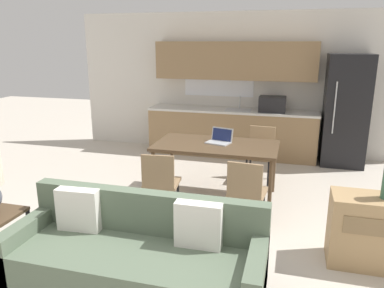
{
  "coord_description": "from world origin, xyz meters",
  "views": [
    {
      "loc": [
        1.12,
        -2.71,
        2.15
      ],
      "look_at": [
        -0.03,
        1.5,
        0.95
      ],
      "focal_mm": 35.0,
      "sensor_mm": 36.0,
      "label": 1
    }
  ],
  "objects_px": {
    "refrigerator": "(345,111)",
    "dining_chair_near_right": "(246,190)",
    "credenza": "(383,233)",
    "laptop": "(220,139)",
    "dining_table": "(216,148)",
    "dining_chair_far_right": "(261,151)",
    "dining_chair_near_left": "(161,181)",
    "couch": "(137,256)"
  },
  "relations": [
    {
      "from": "refrigerator",
      "to": "laptop",
      "type": "height_order",
      "value": "refrigerator"
    },
    {
      "from": "dining_table",
      "to": "dining_chair_near_left",
      "type": "height_order",
      "value": "dining_chair_near_left"
    },
    {
      "from": "dining_table",
      "to": "couch",
      "type": "height_order",
      "value": "couch"
    },
    {
      "from": "laptop",
      "to": "dining_table",
      "type": "bearing_deg",
      "value": -92.27
    },
    {
      "from": "couch",
      "to": "credenza",
      "type": "bearing_deg",
      "value": 24.54
    },
    {
      "from": "dining_chair_far_right",
      "to": "dining_chair_near_right",
      "type": "distance_m",
      "value": 1.68
    },
    {
      "from": "credenza",
      "to": "dining_chair_near_right",
      "type": "relative_size",
      "value": 1.18
    },
    {
      "from": "dining_table",
      "to": "credenza",
      "type": "bearing_deg",
      "value": -33.24
    },
    {
      "from": "dining_table",
      "to": "dining_chair_near_right",
      "type": "height_order",
      "value": "dining_chair_near_right"
    },
    {
      "from": "couch",
      "to": "dining_chair_near_right",
      "type": "distance_m",
      "value": 1.61
    },
    {
      "from": "dining_chair_near_right",
      "to": "dining_chair_near_left",
      "type": "bearing_deg",
      "value": 3.51
    },
    {
      "from": "dining_chair_near_right",
      "to": "dining_table",
      "type": "bearing_deg",
      "value": -52.43
    },
    {
      "from": "dining_table",
      "to": "laptop",
      "type": "xyz_separation_m",
      "value": [
        0.03,
        0.1,
        0.11
      ]
    },
    {
      "from": "refrigerator",
      "to": "dining_chair_far_right",
      "type": "bearing_deg",
      "value": -137.83
    },
    {
      "from": "dining_table",
      "to": "dining_chair_far_right",
      "type": "height_order",
      "value": "dining_chair_far_right"
    },
    {
      "from": "dining_table",
      "to": "dining_chair_near_right",
      "type": "distance_m",
      "value": 1.01
    },
    {
      "from": "dining_table",
      "to": "dining_chair_far_right",
      "type": "bearing_deg",
      "value": 57.41
    },
    {
      "from": "credenza",
      "to": "dining_chair_far_right",
      "type": "bearing_deg",
      "value": 123.12
    },
    {
      "from": "refrigerator",
      "to": "credenza",
      "type": "height_order",
      "value": "refrigerator"
    },
    {
      "from": "couch",
      "to": "laptop",
      "type": "xyz_separation_m",
      "value": [
        0.26,
        2.34,
        0.48
      ]
    },
    {
      "from": "couch",
      "to": "dining_chair_near_right",
      "type": "bearing_deg",
      "value": 61.55
    },
    {
      "from": "dining_chair_near_right",
      "to": "laptop",
      "type": "xyz_separation_m",
      "value": [
        -0.5,
        0.93,
        0.35
      ]
    },
    {
      "from": "couch",
      "to": "dining_table",
      "type": "bearing_deg",
      "value": 84.12
    },
    {
      "from": "dining_table",
      "to": "dining_chair_near_right",
      "type": "bearing_deg",
      "value": -57.25
    },
    {
      "from": "dining_chair_near_left",
      "to": "laptop",
      "type": "height_order",
      "value": "laptop"
    },
    {
      "from": "refrigerator",
      "to": "dining_chair_near_right",
      "type": "bearing_deg",
      "value": -115.01
    },
    {
      "from": "dining_chair_far_right",
      "to": "dining_chair_near_right",
      "type": "relative_size",
      "value": 1.0
    },
    {
      "from": "credenza",
      "to": "refrigerator",
      "type": "bearing_deg",
      "value": 90.61
    },
    {
      "from": "credenza",
      "to": "laptop",
      "type": "height_order",
      "value": "laptop"
    },
    {
      "from": "dining_table",
      "to": "couch",
      "type": "relative_size",
      "value": 0.76
    },
    {
      "from": "dining_chair_far_right",
      "to": "dining_chair_near_right",
      "type": "height_order",
      "value": "same"
    },
    {
      "from": "credenza",
      "to": "dining_chair_near_left",
      "type": "distance_m",
      "value": 2.49
    },
    {
      "from": "dining_table",
      "to": "credenza",
      "type": "distance_m",
      "value": 2.32
    },
    {
      "from": "dining_table",
      "to": "laptop",
      "type": "distance_m",
      "value": 0.15
    },
    {
      "from": "credenza",
      "to": "laptop",
      "type": "bearing_deg",
      "value": 144.29
    },
    {
      "from": "refrigerator",
      "to": "dining_chair_near_right",
      "type": "height_order",
      "value": "refrigerator"
    },
    {
      "from": "credenza",
      "to": "dining_chair_near_left",
      "type": "xyz_separation_m",
      "value": [
        -2.45,
        0.45,
        0.12
      ]
    },
    {
      "from": "dining_chair_far_right",
      "to": "dining_chair_near_right",
      "type": "bearing_deg",
      "value": -86.69
    },
    {
      "from": "refrigerator",
      "to": "couch",
      "type": "bearing_deg",
      "value": -116.16
    },
    {
      "from": "dining_chair_far_right",
      "to": "dining_chair_near_right",
      "type": "xyz_separation_m",
      "value": [
        -0.01,
        -1.68,
        0.0
      ]
    },
    {
      "from": "credenza",
      "to": "couch",
      "type": "bearing_deg",
      "value": -155.46
    },
    {
      "from": "dining_chair_far_right",
      "to": "dining_chair_near_left",
      "type": "bearing_deg",
      "value": -119.35
    }
  ]
}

